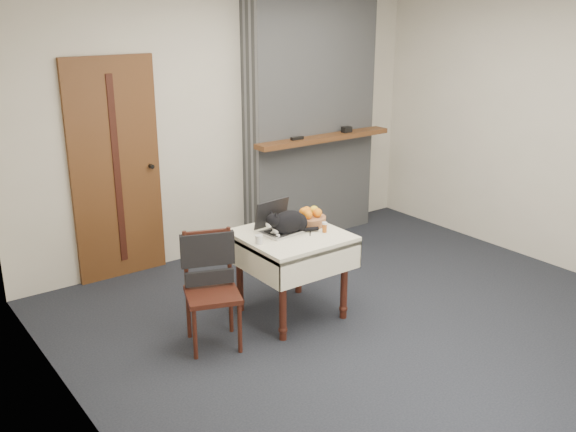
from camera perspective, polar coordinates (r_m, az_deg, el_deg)
name	(u,v)px	position (r m, az deg, el deg)	size (l,w,h in m)	color
ground	(362,317)	(5.28, 6.59, -8.94)	(4.50, 4.50, 0.00)	black
room_shell	(330,91)	(5.09, 3.73, 10.99)	(4.52, 4.01, 2.61)	beige
door	(116,170)	(5.93, -15.05, 3.93)	(0.82, 0.10, 2.00)	brown
chimney	(310,116)	(6.78, 2.00, 8.89)	(1.62, 0.48, 2.60)	gray
side_table	(291,247)	(5.07, 0.30, -2.76)	(0.78, 0.78, 0.70)	#3B1310
laptop	(278,224)	(5.06, -0.86, -0.71)	(0.35, 0.31, 0.24)	#B7B7BC
cat	(289,222)	(5.00, 0.10, -0.57)	(0.44, 0.19, 0.21)	black
cream_jar	(259,239)	(4.81, -2.59, -2.10)	(0.06, 0.06, 0.07)	silver
pill_bottle	(325,227)	(5.05, 3.27, -0.99)	(0.04, 0.04, 0.08)	#A14D13
fruit_basket	(310,218)	(5.21, 2.00, -0.17)	(0.25, 0.25, 0.14)	#A86B43
desk_clutter	(307,228)	(5.14, 1.68, -1.06)	(0.15, 0.02, 0.01)	black
chair	(210,272)	(4.74, -6.97, -5.00)	(0.49, 0.48, 0.86)	#3B1310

